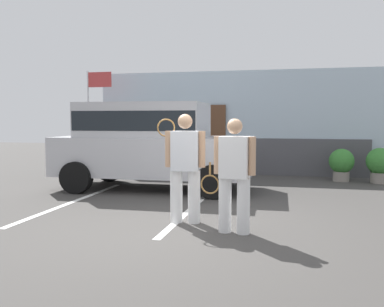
{
  "coord_description": "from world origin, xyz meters",
  "views": [
    {
      "loc": [
        1.53,
        -6.07,
        1.67
      ],
      "look_at": [
        -0.2,
        1.2,
        1.05
      ],
      "focal_mm": 39.03,
      "sensor_mm": 36.0,
      "label": 1
    }
  ],
  "objects_px": {
    "potted_plant_secondary": "(380,164)",
    "flag_pole": "(94,103)",
    "tennis_player_man": "(185,166)",
    "potted_plant_by_porch": "(341,163)",
    "tennis_player_woman": "(234,174)",
    "parked_suv": "(150,141)"
  },
  "relations": [
    {
      "from": "potted_plant_secondary",
      "to": "flag_pole",
      "type": "distance_m",
      "value": 8.3
    },
    {
      "from": "tennis_player_man",
      "to": "potted_plant_by_porch",
      "type": "height_order",
      "value": "tennis_player_man"
    },
    {
      "from": "potted_plant_secondary",
      "to": "flag_pole",
      "type": "xyz_separation_m",
      "value": [
        -8.14,
        0.09,
        1.65
      ]
    },
    {
      "from": "tennis_player_woman",
      "to": "potted_plant_by_porch",
      "type": "relative_size",
      "value": 1.91
    },
    {
      "from": "potted_plant_by_porch",
      "to": "tennis_player_woman",
      "type": "bearing_deg",
      "value": -110.23
    },
    {
      "from": "tennis_player_woman",
      "to": "potted_plant_by_porch",
      "type": "xyz_separation_m",
      "value": [
        2.13,
        5.78,
        -0.38
      ]
    },
    {
      "from": "flag_pole",
      "to": "potted_plant_secondary",
      "type": "bearing_deg",
      "value": -0.61
    },
    {
      "from": "parked_suv",
      "to": "tennis_player_man",
      "type": "distance_m",
      "value": 3.41
    },
    {
      "from": "parked_suv",
      "to": "tennis_player_man",
      "type": "relative_size",
      "value": 2.66
    },
    {
      "from": "tennis_player_woman",
      "to": "potted_plant_secondary",
      "type": "xyz_separation_m",
      "value": [
        3.06,
        5.65,
        -0.35
      ]
    },
    {
      "from": "potted_plant_by_porch",
      "to": "flag_pole",
      "type": "distance_m",
      "value": 7.4
    },
    {
      "from": "potted_plant_secondary",
      "to": "flag_pole",
      "type": "bearing_deg",
      "value": 179.39
    },
    {
      "from": "parked_suv",
      "to": "tennis_player_woman",
      "type": "relative_size",
      "value": 2.77
    },
    {
      "from": "potted_plant_secondary",
      "to": "flag_pole",
      "type": "height_order",
      "value": "flag_pole"
    },
    {
      "from": "potted_plant_by_porch",
      "to": "potted_plant_secondary",
      "type": "relative_size",
      "value": 0.95
    },
    {
      "from": "parked_suv",
      "to": "potted_plant_by_porch",
      "type": "relative_size",
      "value": 5.3
    },
    {
      "from": "flag_pole",
      "to": "potted_plant_by_porch",
      "type": "bearing_deg",
      "value": 0.34
    },
    {
      "from": "tennis_player_woman",
      "to": "flag_pole",
      "type": "relative_size",
      "value": 0.53
    },
    {
      "from": "potted_plant_by_porch",
      "to": "tennis_player_man",
      "type": "bearing_deg",
      "value": -119.11
    },
    {
      "from": "tennis_player_woman",
      "to": "potted_plant_secondary",
      "type": "distance_m",
      "value": 6.44
    },
    {
      "from": "tennis_player_man",
      "to": "tennis_player_woman",
      "type": "distance_m",
      "value": 0.95
    },
    {
      "from": "tennis_player_woman",
      "to": "potted_plant_secondary",
      "type": "height_order",
      "value": "tennis_player_woman"
    }
  ]
}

